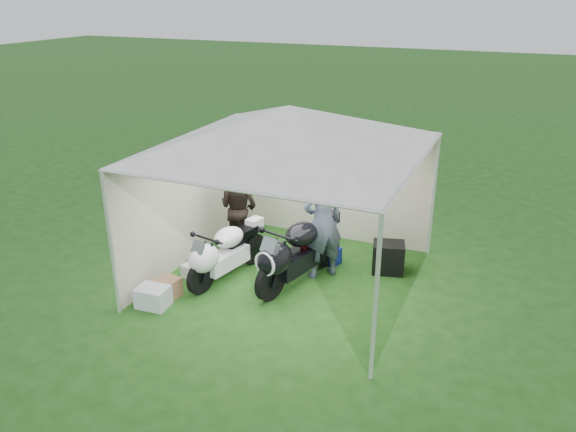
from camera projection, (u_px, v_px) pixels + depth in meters
name	position (u px, v px, depth m)	size (l,w,h in m)	color
ground	(289.00, 279.00, 9.65)	(80.00, 80.00, 0.00)	#1A4313
canopy_tent	(290.00, 132.00, 8.71)	(5.66, 5.66, 3.00)	silver
motorcycle_white	(223.00, 252.00, 9.46)	(0.68, 1.88, 0.94)	black
motorcycle_black	(295.00, 251.00, 9.29)	(0.87, 2.17, 1.09)	black
paddock_stand	(329.00, 255.00, 10.19)	(0.41, 0.26, 0.31)	#1C26CE
person_dark_jacket	(239.00, 208.00, 10.54)	(0.80, 0.62, 1.65)	black
person_blue_jacket	(323.00, 222.00, 9.41)	(0.73, 0.48, 2.01)	slate
equipment_box	(388.00, 257.00, 9.83)	(0.54, 0.43, 0.54)	black
crate_0	(153.00, 297.00, 8.79)	(0.48, 0.38, 0.32)	#B9BDC3
crate_1	(167.00, 288.00, 9.07)	(0.36, 0.36, 0.32)	#875F40
crate_2	(192.00, 271.00, 9.69)	(0.31, 0.26, 0.23)	#B4B8BC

